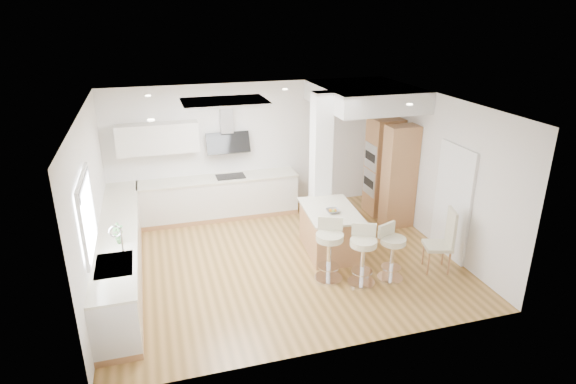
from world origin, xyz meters
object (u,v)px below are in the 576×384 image
object	(u,v)px
peninsula	(330,230)
bar_stool_b	(363,252)
dining_chair	(444,238)
bar_stool_c	(392,249)
bar_stool_a	(329,247)

from	to	relation	value
peninsula	bar_stool_b	xyz separation A→B (m)	(0.11, -1.17, 0.14)
peninsula	bar_stool_b	bearing A→B (deg)	-79.79
peninsula	dining_chair	size ratio (longest dim) A/B	1.30
peninsula	bar_stool_b	size ratio (longest dim) A/B	1.44
peninsula	bar_stool_c	size ratio (longest dim) A/B	1.52
bar_stool_c	dining_chair	world-z (taller)	dining_chair
peninsula	bar_stool_b	world-z (taller)	bar_stool_b
bar_stool_c	dining_chair	distance (m)	0.98
bar_stool_b	bar_stool_a	bearing A→B (deg)	172.79
bar_stool_a	bar_stool_b	distance (m)	0.55
bar_stool_c	bar_stool_a	bearing A→B (deg)	141.74
dining_chair	bar_stool_a	bearing A→B (deg)	-171.31
bar_stool_c	dining_chair	xyz separation A→B (m)	(0.98, 0.01, 0.06)
bar_stool_c	dining_chair	size ratio (longest dim) A/B	0.85
peninsula	bar_stool_a	xyz separation A→B (m)	(-0.36, -0.89, 0.17)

